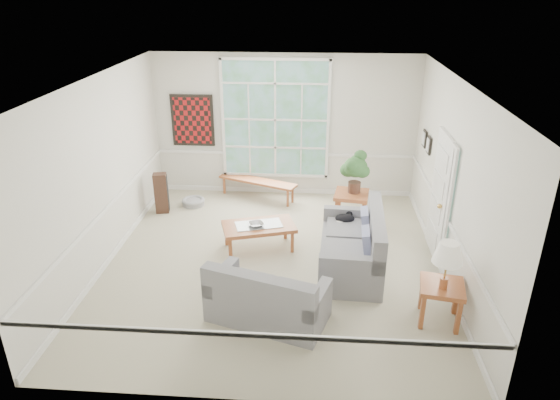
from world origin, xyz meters
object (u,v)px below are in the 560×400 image
object	(u,v)px
coffee_table	(259,237)
end_table	(351,208)
loveseat_right	(351,241)
loveseat_front	(268,292)
side_table	(440,303)

from	to	relation	value
coffee_table	end_table	bearing A→B (deg)	17.36
loveseat_right	loveseat_front	distance (m)	1.85
coffee_table	side_table	xyz separation A→B (m)	(2.69, -1.84, 0.06)
side_table	end_table	bearing A→B (deg)	109.34
coffee_table	side_table	distance (m)	3.25
end_table	side_table	bearing A→B (deg)	-70.66
coffee_table	loveseat_front	bearing A→B (deg)	-96.89
loveseat_front	coffee_table	world-z (taller)	loveseat_front
loveseat_front	end_table	xyz separation A→B (m)	(1.30, 3.07, -0.12)
loveseat_right	loveseat_front	xyz separation A→B (m)	(-1.20, -1.40, -0.07)
coffee_table	side_table	world-z (taller)	side_table
end_table	side_table	world-z (taller)	end_table
loveseat_right	end_table	distance (m)	1.68
loveseat_front	side_table	xyz separation A→B (m)	(2.34, 0.11, -0.14)
loveseat_front	coffee_table	xyz separation A→B (m)	(-0.34, 1.95, -0.20)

